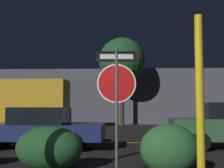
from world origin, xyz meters
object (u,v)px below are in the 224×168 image
Objects in this scene: hedge_bush_2 at (49,148)px; tree_1 at (122,61)px; passing_car_2 at (37,128)px; delivery_truck at (10,103)px; stop_sign at (117,86)px; hedge_bush_3 at (169,149)px; yellow_pole_right at (200,110)px.

tree_1 is (1.27, 16.50, 4.36)m from hedge_bush_2.
delivery_truck is (-4.34, 8.69, 0.96)m from passing_car_2.
delivery_truck reaches higher than passing_car_2.
passing_car_2 is (-1.35, 3.66, 0.20)m from hedge_bush_2.
stop_sign is 1.71m from hedge_bush_3.
hedge_bush_3 is 0.26× the size of passing_car_2.
hedge_bush_2 is at bearing 174.73° from hedge_bush_3.
stop_sign is 0.97× the size of yellow_pole_right.
stop_sign is 0.36× the size of delivery_truck.
tree_1 is (-1.46, 18.96, 3.51)m from yellow_pole_right.
hedge_bush_3 is (-0.14, 2.23, -0.82)m from yellow_pole_right.
hedge_bush_3 is 0.18× the size of tree_1.
passing_car_2 reaches higher than hedge_bush_3.
stop_sign is at bearing -89.23° from tree_1.
hedge_bush_2 is 0.20× the size of delivery_truck.
stop_sign is 2.13× the size of hedge_bush_3.
passing_car_2 is (-2.85, 4.21, -1.12)m from stop_sign.
delivery_truck reaches higher than yellow_pole_right.
hedge_bush_2 is 13.65m from delivery_truck.
stop_sign is 0.39× the size of tree_1.
yellow_pole_right is at bearing -86.33° from hedge_bush_3.
stop_sign reaches higher than hedge_bush_2.
yellow_pole_right is at bearing -85.61° from tree_1.
hedge_bush_3 is at bearing 93.67° from yellow_pole_right.
yellow_pole_right is 0.40× the size of tree_1.
yellow_pole_right is 3.77m from hedge_bush_2.
hedge_bush_3 is at bearing -5.27° from hedge_bush_2.
delivery_truck is (-8.27, 12.59, 1.12)m from hedge_bush_3.
tree_1 is at bearing 85.96° from stop_sign.
tree_1 is at bearing -58.48° from delivery_truck.
stop_sign is at bearing 122.60° from yellow_pole_right.
yellow_pole_right is 2.20× the size of hedge_bush_3.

